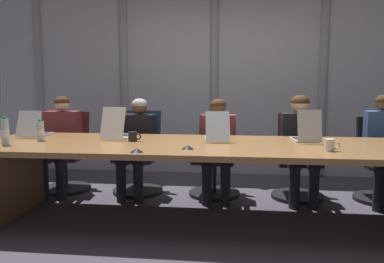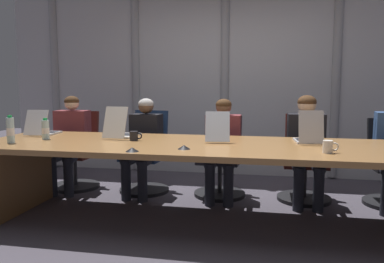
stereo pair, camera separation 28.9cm
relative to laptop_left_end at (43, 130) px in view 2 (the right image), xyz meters
name	(u,v)px [view 2 (the right image)]	position (x,y,z in m)	size (l,w,h in m)	color
ground_plane	(209,223)	(1.88, -0.31, -0.81)	(13.46, 13.46, 0.00)	#47424C
conference_table	(209,159)	(1.88, -0.31, -0.19)	(4.39, 1.25, 0.76)	olive
curtain_backdrop	(232,78)	(1.88, 1.82, 0.57)	(6.73, 0.17, 2.77)	#B2B2B7
laptop_left_end	(43,130)	(0.00, 0.00, 0.00)	(0.26, 0.42, 0.28)	#BCBCC1
laptop_left_mid	(122,131)	(0.92, -0.03, 0.01)	(0.26, 0.48, 0.33)	beige
laptop_center	(217,135)	(1.92, -0.06, 0.00)	(0.28, 0.47, 0.29)	#A8ADB7
laptop_right_mid	(308,136)	(2.78, -0.05, 0.01)	(0.26, 0.41, 0.31)	#BCBCC1
office_chair_left_end	(77,159)	(0.03, 0.69, -0.45)	(0.60, 0.60, 0.96)	#511E19
office_chair_left_mid	(146,161)	(0.94, 0.69, -0.44)	(0.60, 0.60, 0.98)	navy
office_chair_center	(221,165)	(1.87, 0.69, -0.46)	(0.60, 0.60, 0.93)	#2D2D38
office_chair_right_mid	(304,168)	(2.82, 0.69, -0.45)	(0.60, 0.60, 0.96)	#511E19
person_left_end	(70,137)	(0.03, 0.53, -0.15)	(0.43, 0.56, 1.16)	brown
person_left_mid	(143,141)	(0.97, 0.52, -0.17)	(0.39, 0.57, 1.14)	black
person_center	(222,143)	(1.90, 0.53, -0.16)	(0.41, 0.55, 1.14)	brown
person_right_mid	(307,142)	(2.82, 0.53, -0.13)	(0.42, 0.55, 1.19)	black
water_bottle_primary	(45,130)	(0.22, -0.31, 0.04)	(0.07, 0.07, 0.21)	silver
water_bottle_secondary	(10,130)	(0.03, -0.60, 0.07)	(0.07, 0.07, 0.26)	silver
coffee_mug_near	(134,136)	(1.12, -0.23, -0.01)	(0.13, 0.08, 0.09)	black
coffee_mug_far	(328,147)	(2.89, -0.59, 0.00)	(0.13, 0.08, 0.10)	white
conference_mic_middle	(184,147)	(1.71, -0.63, -0.04)	(0.11, 0.11, 0.04)	black
conference_mic_right_side	(132,149)	(1.32, -0.83, -0.04)	(0.11, 0.11, 0.04)	black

